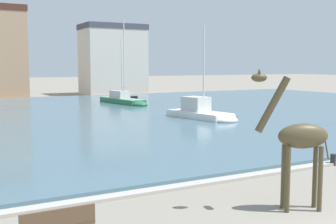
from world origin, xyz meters
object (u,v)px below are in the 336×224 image
(mooring_bollard, at_px, (333,160))
(sailboat_green, at_px, (125,101))
(sailboat_white, at_px, (203,114))
(giraffe_statue, at_px, (299,139))
(sailboat_black, at_px, (121,97))

(mooring_bollard, bearing_deg, sailboat_green, 84.93)
(sailboat_white, xyz_separation_m, mooring_bollard, (-2.97, -14.90, -0.35))
(sailboat_green, bearing_deg, mooring_bollard, -95.07)
(giraffe_statue, relative_size, sailboat_green, 0.46)
(sailboat_white, distance_m, mooring_bollard, 15.20)
(sailboat_white, relative_size, sailboat_black, 0.95)
(giraffe_statue, distance_m, mooring_bollard, 6.85)
(sailboat_white, distance_m, sailboat_black, 22.12)
(sailboat_white, bearing_deg, sailboat_green, 91.36)
(sailboat_green, xyz_separation_m, sailboat_white, (0.35, -14.70, 0.05))
(sailboat_white, xyz_separation_m, sailboat_black, (2.28, 22.00, -0.19))
(giraffe_statue, height_order, sailboat_black, sailboat_black)
(giraffe_statue, bearing_deg, sailboat_white, 64.99)
(sailboat_white, relative_size, mooring_bollard, 14.63)
(sailboat_green, bearing_deg, sailboat_black, 70.24)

